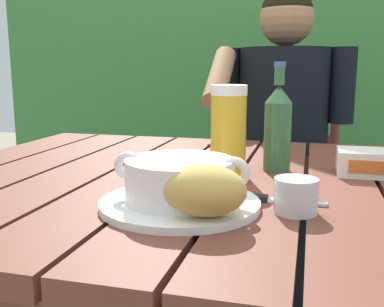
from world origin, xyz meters
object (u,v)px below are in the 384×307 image
beer_glass (228,130)px  water_glass_small (296,196)px  chair_near_diner (283,185)px  person_eating (281,136)px  table_knife (266,199)px  bread_roll (205,190)px  butter_tub (369,163)px  beer_bottle (278,126)px  serving_plate (180,204)px  soup_bowl (180,179)px

beer_glass → water_glass_small: beer_glass is taller
chair_near_diner → beer_glass: chair_near_diner is taller
person_eating → table_knife: bearing=-87.8°
bread_roll → butter_tub: bread_roll is taller
chair_near_diner → beer_glass: 0.97m
beer_bottle → table_knife: beer_bottle is taller
person_eating → serving_plate: size_ratio=4.80×
serving_plate → beer_glass: (0.03, 0.25, 0.09)m
person_eating → serving_plate: (-0.10, -0.95, 0.02)m
beer_glass → table_knife: bearing=-61.3°
beer_glass → table_knife: size_ratio=1.15×
beer_bottle → water_glass_small: (0.05, -0.29, -0.07)m
chair_near_diner → beer_bottle: bearing=-88.0°
table_knife → beer_bottle: bearing=90.3°
bread_roll → water_glass_small: 0.15m
serving_plate → bread_roll: bread_roll is taller
chair_near_diner → water_glass_small: bearing=-86.0°
soup_bowl → butter_tub: 0.45m
bread_roll → beer_glass: (-0.02, 0.31, 0.04)m
chair_near_diner → bread_roll: size_ratio=7.95×
bread_roll → beer_glass: bearing=94.1°
person_eating → table_knife: 0.89m
bread_roll → butter_tub: (0.27, 0.38, -0.02)m
beer_glass → beer_bottle: beer_bottle is taller
beer_glass → butter_tub: (0.29, 0.07, -0.07)m
person_eating → bread_roll: size_ratio=9.49×
water_glass_small → table_knife: water_glass_small is taller
serving_plate → bread_roll: size_ratio=1.98×
person_eating → beer_glass: 0.72m
beer_bottle → soup_bowl: bearing=-112.9°
bread_roll → person_eating: bearing=87.6°
water_glass_small → butter_tub: (0.14, 0.30, -0.00)m
person_eating → butter_tub: size_ratio=9.65×
person_eating → beer_glass: (-0.07, -0.70, 0.11)m
butter_tub → water_glass_small: bearing=-115.2°
soup_bowl → bread_roll: bearing=-49.4°
beer_bottle → person_eating: bearing=92.8°
beer_bottle → butter_tub: size_ratio=1.82×
water_glass_small → table_knife: 0.07m
soup_bowl → beer_bottle: size_ratio=0.96×
chair_near_diner → table_knife: bearing=-88.4°
chair_near_diner → person_eating: 0.31m
serving_plate → beer_glass: beer_glass is taller
water_glass_small → bread_roll: bearing=-146.4°
serving_plate → beer_bottle: beer_bottle is taller
serving_plate → table_knife: bearing=27.0°
butter_tub → serving_plate: bearing=-135.5°
table_knife → water_glass_small: bearing=-44.9°
soup_bowl → bread_roll: same height
bread_roll → beer_bottle: beer_bottle is taller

